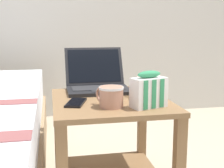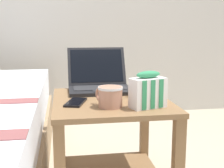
% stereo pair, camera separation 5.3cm
% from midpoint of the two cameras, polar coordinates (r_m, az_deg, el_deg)
% --- Properties ---
extents(bedside_table, '(0.53, 0.59, 0.53)m').
position_cam_midpoint_polar(bedside_table, '(1.52, 0.75, -9.79)').
color(bedside_table, olive).
rests_on(bedside_table, ground_plane).
extents(laptop, '(0.32, 0.32, 0.22)m').
position_cam_midpoint_polar(laptop, '(1.66, -1.48, 0.42)').
color(laptop, black).
rests_on(laptop, bedside_table).
extents(mug_front_left, '(0.11, 0.13, 0.09)m').
position_cam_midpoint_polar(mug_front_left, '(1.31, 0.77, -2.15)').
color(mug_front_left, tan).
rests_on(mug_front_left, bedside_table).
extents(mug_front_right, '(0.13, 0.12, 0.10)m').
position_cam_midpoint_polar(mug_front_right, '(1.47, 7.69, -0.51)').
color(mug_front_right, tan).
rests_on(mug_front_right, bedside_table).
extents(snack_bag, '(0.16, 0.11, 0.16)m').
position_cam_midpoint_polar(snack_bag, '(1.31, 7.75, -1.30)').
color(snack_bag, white).
rests_on(snack_bag, bedside_table).
extents(cell_phone, '(0.11, 0.17, 0.01)m').
position_cam_midpoint_polar(cell_phone, '(1.39, -5.56, -3.34)').
color(cell_phone, black).
rests_on(cell_phone, bedside_table).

